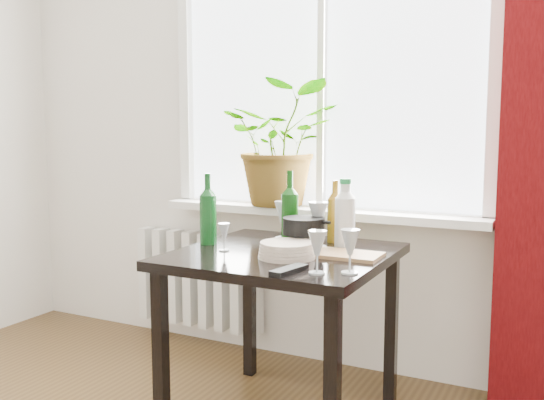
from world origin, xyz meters
The scene contains 18 objects.
window centered at (0.00, 2.22, 1.60)m, with size 1.72×0.08×1.62m.
windowsill centered at (0.00, 2.15, 0.82)m, with size 1.72×0.20×0.04m.
radiator centered at (-0.75, 2.18, 0.38)m, with size 0.80×0.10×0.55m.
table centered at (0.10, 1.55, 0.65)m, with size 0.85×0.85×0.74m.
potted_plant centered at (-0.21, 2.17, 1.17)m, with size 0.58×0.51×0.65m, color #3A731E.
wine_bottle_left centered at (-0.27, 1.55, 0.90)m, with size 0.07×0.07×0.32m, color #0C3E14, non-canonical shape.
wine_bottle_right centered at (0.04, 1.74, 0.90)m, with size 0.08×0.08×0.33m, color #0B3B0B, non-canonical shape.
bottle_amber centered at (0.21, 1.84, 0.88)m, with size 0.07×0.07×0.29m, color #66430B, non-canonical shape.
cleaning_bottle centered at (0.31, 1.72, 0.89)m, with size 0.09×0.09×0.31m, color silver, non-canonical shape.
wineglass_front_right centered at (0.38, 1.25, 0.82)m, with size 0.07×0.07×0.16m, color #B0B8BD, non-canonical shape.
wineglass_far_right centered at (0.48, 1.31, 0.82)m, with size 0.07×0.07×0.16m, color silver, non-canonical shape.
wineglass_back_center centered at (0.19, 1.70, 0.84)m, with size 0.09×0.09×0.20m, color #B5BDC3, non-canonical shape.
wineglass_back_left centered at (-0.03, 1.82, 0.83)m, with size 0.08×0.08×0.18m, color silver, non-canonical shape.
wineglass_front_left centered at (-0.13, 1.45, 0.80)m, with size 0.05×0.05×0.12m, color silver, non-canonical shape.
plate_stack centered at (0.17, 1.44, 0.77)m, with size 0.23×0.23×0.06m, color beige.
fondue_pot centered at (0.16, 1.62, 0.81)m, with size 0.20×0.18×0.14m, color black, non-canonical shape.
tv_remote centered at (0.28, 1.23, 0.75)m, with size 0.05×0.17×0.02m, color black.
cutting_board centered at (0.37, 1.57, 0.75)m, with size 0.27×0.18×0.01m, color #9C7246.
Camera 1 is at (1.18, -0.68, 1.25)m, focal length 40.00 mm.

